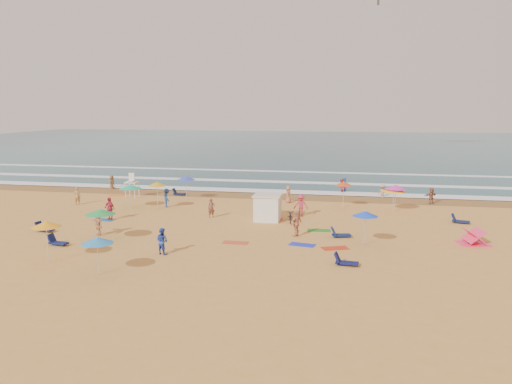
# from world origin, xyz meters

# --- Properties ---
(ground) EXTENTS (220.00, 220.00, 0.00)m
(ground) POSITION_xyz_m (0.00, 0.00, 0.00)
(ground) COLOR gold
(ground) RESTS_ON ground
(ocean) EXTENTS (220.00, 140.00, 0.18)m
(ocean) POSITION_xyz_m (0.00, 84.00, 0.00)
(ocean) COLOR #0C4756
(ocean) RESTS_ON ground
(wet_sand) EXTENTS (220.00, 220.00, 0.00)m
(wet_sand) POSITION_xyz_m (0.00, 12.50, 0.01)
(wet_sand) COLOR olive
(wet_sand) RESTS_ON ground
(surf_foam) EXTENTS (200.00, 18.70, 0.05)m
(surf_foam) POSITION_xyz_m (0.00, 21.32, 0.10)
(surf_foam) COLOR white
(surf_foam) RESTS_ON ground
(cabana) EXTENTS (2.00, 2.00, 2.00)m
(cabana) POSITION_xyz_m (4.66, 1.43, 1.00)
(cabana) COLOR white
(cabana) RESTS_ON ground
(cabana_roof) EXTENTS (2.20, 2.20, 0.12)m
(cabana_roof) POSITION_xyz_m (4.66, 1.43, 2.06)
(cabana_roof) COLOR silver
(cabana_roof) RESTS_ON cabana
(bicycle) EXTENTS (0.92, 1.95, 0.99)m
(bicycle) POSITION_xyz_m (6.56, 1.13, 0.49)
(bicycle) COLOR black
(bicycle) RESTS_ON ground
(lifeguard_stand) EXTENTS (1.20, 1.20, 2.10)m
(lifeguard_stand) POSITION_xyz_m (-10.66, 9.11, 1.05)
(lifeguard_stand) COLOR white
(lifeguard_stand) RESTS_ON ground
(beach_umbrellas) EXTENTS (69.53, 25.85, 0.72)m
(beach_umbrellas) POSITION_xyz_m (-0.05, -1.00, 2.14)
(beach_umbrellas) COLOR #DC4B17
(beach_umbrellas) RESTS_ON ground
(loungers) EXTENTS (48.99, 22.61, 0.34)m
(loungers) POSITION_xyz_m (3.02, -2.84, 0.17)
(loungers) COLOR #0F124C
(loungers) RESTS_ON ground
(towels) EXTENTS (51.94, 26.75, 0.03)m
(towels) POSITION_xyz_m (1.13, -2.39, 0.01)
(towels) COLOR red
(towels) RESTS_ON ground
(beachgoers) EXTENTS (39.63, 26.39, 2.14)m
(beachgoers) POSITION_xyz_m (-0.34, 3.20, 0.82)
(beachgoers) COLOR #A47F4B
(beachgoers) RESTS_ON ground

